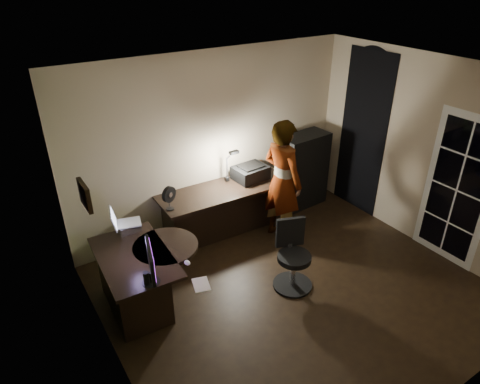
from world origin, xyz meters
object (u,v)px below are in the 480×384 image
desk_right (226,211)px  monitor (150,271)px  cabinet (302,170)px  office_chair (294,257)px  person (282,182)px  desk_left (138,281)px

desk_right → monitor: size_ratio=4.11×
cabinet → monitor: bearing=-160.5°
desk_right → office_chair: office_chair is taller
desk_right → office_chair: 1.55m
desk_right → cabinet: 1.56m
cabinet → office_chair: (-1.47, -1.60, -0.18)m
monitor → desk_right: bearing=53.6°
cabinet → monitor: (-3.26, -1.39, 0.26)m
person → desk_left: bearing=87.6°
monitor → office_chair: size_ratio=0.54×
desk_left → monitor: size_ratio=2.59×
person → monitor: bearing=99.9°
desk_right → cabinet: bearing=4.1°
office_chair → person: bearing=80.9°
monitor → person: bearing=34.5°
cabinet → desk_left: bearing=-168.8°
office_chair → monitor: bearing=-166.5°
cabinet → monitor: 3.56m
desk_right → cabinet: size_ratio=1.60×
desk_left → office_chair: size_ratio=1.40×
desk_left → person: 2.43m
desk_left → desk_right: bearing=27.9°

